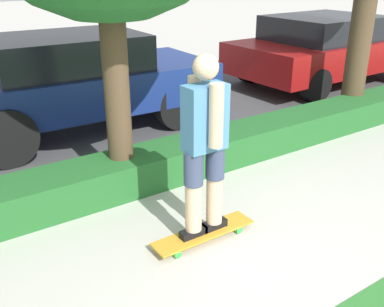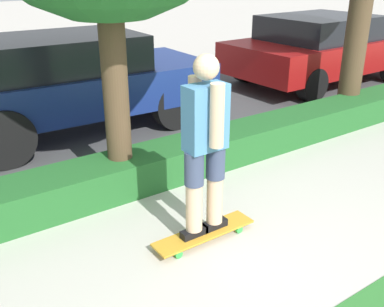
% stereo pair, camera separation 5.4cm
% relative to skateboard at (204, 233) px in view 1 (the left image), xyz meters
% --- Properties ---
extents(ground_plane, '(60.00, 60.00, 0.00)m').
position_rel_skateboard_xyz_m(ground_plane, '(0.15, -0.28, -0.07)').
color(ground_plane, '#BCB7AD').
extents(street_asphalt, '(17.91, 5.00, 0.01)m').
position_rel_skateboard_xyz_m(street_asphalt, '(0.15, 3.92, -0.07)').
color(street_asphalt, '#474749').
rests_on(street_asphalt, ground_plane).
extents(hedge_row, '(17.91, 0.60, 0.39)m').
position_rel_skateboard_xyz_m(hedge_row, '(0.15, 1.32, 0.12)').
color(hedge_row, '#236028').
rests_on(hedge_row, ground_plane).
extents(skateboard, '(1.02, 0.24, 0.09)m').
position_rel_skateboard_xyz_m(skateboard, '(0.00, 0.00, 0.00)').
color(skateboard, gold).
rests_on(skateboard, ground_plane).
extents(skater_person, '(0.49, 0.42, 1.63)m').
position_rel_skateboard_xyz_m(skater_person, '(-0.00, 0.00, 0.89)').
color(skater_person, black).
rests_on(skater_person, skateboard).
extents(parked_car_middle, '(4.11, 1.86, 1.44)m').
position_rel_skateboard_xyz_m(parked_car_middle, '(0.17, 3.50, 0.70)').
color(parked_car_middle, navy).
rests_on(parked_car_middle, ground_plane).
extents(parked_car_rear, '(4.19, 2.07, 1.38)m').
position_rel_skateboard_xyz_m(parked_car_rear, '(5.57, 3.42, 0.66)').
color(parked_car_rear, maroon).
rests_on(parked_car_rear, ground_plane).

